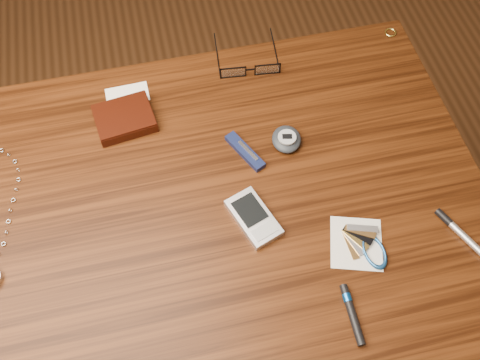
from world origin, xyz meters
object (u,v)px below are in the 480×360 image
Objects in this scene: eyeglasses at (250,68)px; pedometer at (286,139)px; pda_phone at (254,218)px; pocket_knife at (245,151)px; silver_pen at (464,237)px; desk at (202,234)px; wallet_and_card at (125,118)px; notepad_keys at (365,246)px.

eyeglasses reaches higher than pedometer.
eyeglasses is 1.93× the size of pedometer.
pda_phone is (-0.07, -0.32, -0.00)m from eyeglasses.
pda_phone reaches higher than pocket_knife.
pda_phone is 1.24× the size of pocket_knife.
desk is at bearing 160.06° from silver_pen.
silver_pen is at bearing -18.57° from pda_phone.
pocket_knife is 0.67× the size of silver_pen.
silver_pen is at bearing -46.84° from pedometer.
pda_phone is at bearing -53.71° from wallet_and_card.
notepad_keys is 0.17m from silver_pen.
wallet_and_card is at bearing 144.79° from silver_pen.
pda_phone is (0.09, -0.04, 0.11)m from desk.
wallet_and_card reaches higher than pda_phone.
pda_phone reaches higher than silver_pen.
desk is 7.17× the size of wallet_and_card.
desk is at bearing 152.83° from notepad_keys.
silver_pen is at bearing -35.21° from wallet_and_card.
eyeglasses is (0.25, 0.07, 0.00)m from wallet_and_card.
pocket_knife is (0.10, 0.09, 0.11)m from desk.
pocket_knife is at bearing 123.84° from notepad_keys.
pda_phone is 0.13m from pocket_knife.
pedometer is 0.51× the size of silver_pen.
pedometer is (0.28, -0.11, -0.00)m from wallet_and_card.
pda_phone is at bearing -24.96° from desk.
pocket_knife is at bearing -175.62° from pedometer.
pda_phone reaches higher than desk.
eyeglasses is at bearing 121.24° from silver_pen.
silver_pen is (0.33, -0.11, -0.00)m from pda_phone.
pedometer is at bearing 107.12° from notepad_keys.
pedometer is (0.03, -0.18, -0.00)m from eyeglasses.
eyeglasses reaches higher than pocket_knife.
silver_pen reaches higher than desk.
desk is at bearing -64.96° from wallet_and_card.
silver_pen is (0.42, -0.15, 0.11)m from desk.
desk is 0.30m from notepad_keys.
pda_phone is 0.83× the size of silver_pen.
pedometer reaches higher than silver_pen.
wallet_and_card is 0.63m from silver_pen.
notepad_keys is (0.10, -0.41, -0.01)m from eyeglasses.
notepad_keys is at bearing -76.73° from eyeglasses.
notepad_keys is (0.25, -0.13, 0.11)m from desk.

